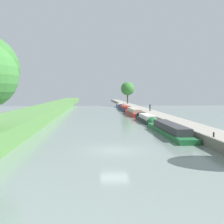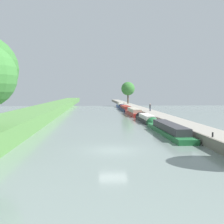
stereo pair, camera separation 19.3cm
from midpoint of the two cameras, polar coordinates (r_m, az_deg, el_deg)
name	(u,v)px [view 1 (the left image)]	position (r m, az deg, el deg)	size (l,w,h in m)	color
ground_plane	(114,150)	(24.86, 0.27, -7.95)	(160.00, 160.00, 0.00)	slate
stone_quay	(212,143)	(26.96, 19.74, -6.10)	(0.25, 260.00, 1.05)	#6B665B
narrowboat_green	(167,129)	(35.82, 11.12, -3.39)	(2.11, 16.60, 2.11)	#1E6033
narrowboat_black	(146,118)	(49.37, 6.87, -1.33)	(1.92, 11.74, 1.93)	black
narrowboat_red	(133,112)	(63.36, 4.28, 0.00)	(2.12, 15.30, 2.21)	maroon
narrowboat_navy	(124,108)	(79.76, 2.51, 0.81)	(2.19, 17.15, 2.08)	#141E42
narrowboat_blue	(120,106)	(93.89, 1.61, 1.33)	(1.90, 11.13, 2.03)	#283D93
tree_rightbank_midnear	(128,89)	(101.35, 3.19, 4.82)	(4.93, 4.93, 7.91)	#4C3828
person_walking	(150,107)	(61.88, 7.78, 1.02)	(0.34, 0.34, 1.66)	#282D42
mooring_bollard_near	(214,135)	(27.56, 20.09, -4.42)	(0.16, 0.16, 0.45)	black
mooring_bollard_far	(123,103)	(99.25, 2.33, 1.84)	(0.16, 0.16, 0.45)	black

